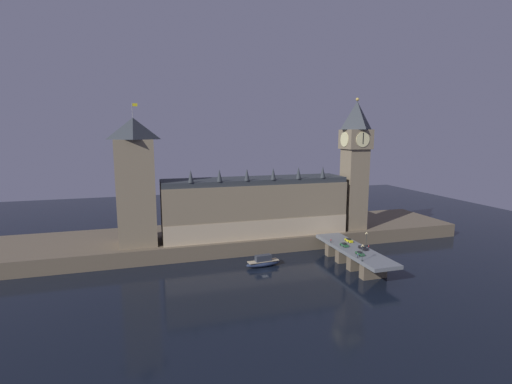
{
  "coord_description": "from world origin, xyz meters",
  "views": [
    {
      "loc": [
        -43.24,
        -132.57,
        53.23
      ],
      "look_at": [
        2.18,
        20.0,
        28.13
      ],
      "focal_mm": 26.0,
      "sensor_mm": 36.0,
      "label": 1
    }
  ],
  "objects": [
    {
      "name": "victoria_tower",
      "position": [
        -47.6,
        29.12,
        33.28
      ],
      "size": [
        15.55,
        15.55,
        59.21
      ],
      "color": "#7F7056",
      "rests_on": "embankment"
    },
    {
      "name": "pedestrian_mid_walk",
      "position": [
        41.46,
        -7.49,
        8.14
      ],
      "size": [
        0.38,
        0.38,
        1.57
      ],
      "color": "black",
      "rests_on": "bridge"
    },
    {
      "name": "car_southbound_lead",
      "position": [
        38.86,
        -7.57,
        7.99
      ],
      "size": [
        1.88,
        4.67,
        1.45
      ],
      "color": "black",
      "rests_on": "bridge"
    },
    {
      "name": "ground_plane",
      "position": [
        0.0,
        0.0,
        0.0
      ],
      "size": [
        400.0,
        400.0,
        0.0
      ],
      "primitive_type": "plane",
      "color": "black"
    },
    {
      "name": "pedestrian_near_rail",
      "position": [
        31.09,
        -16.01,
        8.28
      ],
      "size": [
        0.38,
        0.38,
        1.82
      ],
      "color": "black",
      "rests_on": "bridge"
    },
    {
      "name": "bridge",
      "position": [
        36.27,
        -5.0,
        4.79
      ],
      "size": [
        11.78,
        46.0,
        7.31
      ],
      "color": "slate",
      "rests_on": "ground_plane"
    },
    {
      "name": "pedestrian_far_rail",
      "position": [
        31.09,
        4.84,
        8.17
      ],
      "size": [
        0.38,
        0.38,
        1.62
      ],
      "color": "black",
      "rests_on": "bridge"
    },
    {
      "name": "car_northbound_trail",
      "position": [
        33.68,
        -13.46,
        7.96
      ],
      "size": [
        1.85,
        4.08,
        1.38
      ],
      "color": "#235633",
      "rests_on": "bridge"
    },
    {
      "name": "street_lamp_near",
      "position": [
        30.69,
        -19.72,
        11.26
      ],
      "size": [
        1.34,
        0.6,
        6.3
      ],
      "color": "#2D3333",
      "rests_on": "bridge"
    },
    {
      "name": "boat_upstream",
      "position": [
        0.54,
        4.23,
        1.76
      ],
      "size": [
        14.89,
        5.36,
        4.82
      ],
      "color": "#1E2842",
      "rests_on": "ground_plane"
    },
    {
      "name": "car_southbound_trail",
      "position": [
        38.86,
        3.41,
        7.99
      ],
      "size": [
        1.86,
        4.33,
        1.45
      ],
      "color": "yellow",
      "rests_on": "bridge"
    },
    {
      "name": "street_lamp_mid",
      "position": [
        41.86,
        -5.0,
        11.21
      ],
      "size": [
        1.34,
        0.6,
        6.22
      ],
      "color": "#2D3333",
      "rests_on": "bridge"
    },
    {
      "name": "parliament_hall",
      "position": [
        4.67,
        29.95,
        19.75
      ],
      "size": [
        84.83,
        19.26,
        31.85
      ],
      "color": "#7F7056",
      "rests_on": "embankment"
    },
    {
      "name": "clock_tower",
      "position": [
        54.47,
        26.64,
        40.09
      ],
      "size": [
        12.63,
        12.74,
        63.61
      ],
      "color": "#7F7056",
      "rests_on": "embankment"
    },
    {
      "name": "embankment",
      "position": [
        0.0,
        39.0,
        3.26
      ],
      "size": [
        220.0,
        42.0,
        6.53
      ],
      "color": "brown",
      "rests_on": "ground_plane"
    },
    {
      "name": "car_northbound_lead",
      "position": [
        33.68,
        -1.75,
        7.96
      ],
      "size": [
        2.05,
        4.04,
        1.38
      ],
      "color": "#235633",
      "rests_on": "bridge"
    }
  ]
}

